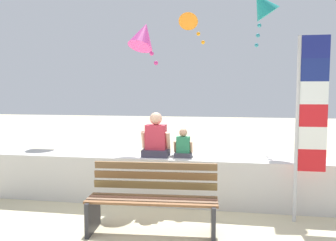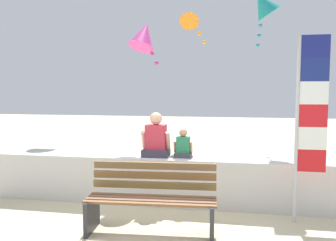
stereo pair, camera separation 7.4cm
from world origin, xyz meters
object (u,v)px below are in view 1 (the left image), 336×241
(flag_banner, at_px, (308,114))
(kite_magenta, at_px, (143,35))
(kite_teal, at_px, (262,5))
(person_adult, at_px, (156,139))
(park_bench, at_px, (153,200))
(kite_orange, at_px, (189,17))
(person_child, at_px, (183,146))

(flag_banner, distance_m, kite_magenta, 3.39)
(kite_teal, bearing_deg, person_adult, -141.48)
(park_bench, bearing_deg, kite_orange, 87.64)
(person_child, height_order, kite_magenta, kite_magenta)
(person_adult, height_order, kite_teal, kite_teal)
(person_child, xyz_separation_m, kite_orange, (-0.12, 1.89, 2.46))
(park_bench, bearing_deg, kite_teal, 59.13)
(person_child, height_order, kite_teal, kite_teal)
(person_adult, height_order, person_child, person_adult)
(person_adult, height_order, flag_banner, flag_banner)
(kite_teal, relative_size, kite_orange, 1.24)
(park_bench, relative_size, kite_orange, 2.00)
(kite_orange, bearing_deg, kite_magenta, -130.31)
(park_bench, xyz_separation_m, kite_teal, (1.58, 2.65, 3.08))
(kite_magenta, height_order, kite_teal, kite_teal)
(park_bench, distance_m, kite_orange, 4.32)
(kite_magenta, distance_m, kite_orange, 1.30)
(flag_banner, relative_size, kite_orange, 3.01)
(person_adult, bearing_deg, flag_banner, -13.57)
(park_bench, bearing_deg, person_adult, 99.69)
(flag_banner, height_order, kite_orange, kite_orange)
(kite_magenta, bearing_deg, park_bench, -73.47)
(park_bench, height_order, kite_orange, kite_orange)
(flag_banner, bearing_deg, person_adult, 166.43)
(person_child, relative_size, kite_orange, 0.55)
(person_child, relative_size, kite_magenta, 0.52)
(kite_magenta, relative_size, kite_orange, 1.04)
(kite_magenta, bearing_deg, flag_banner, -29.30)
(flag_banner, height_order, kite_magenta, kite_magenta)
(park_bench, distance_m, kite_magenta, 3.38)
(person_adult, height_order, kite_orange, kite_orange)
(person_child, xyz_separation_m, kite_teal, (1.33, 1.43, 2.54))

